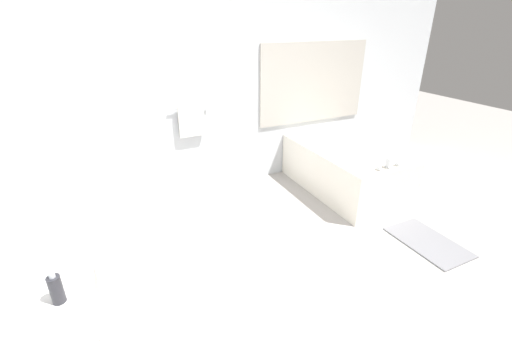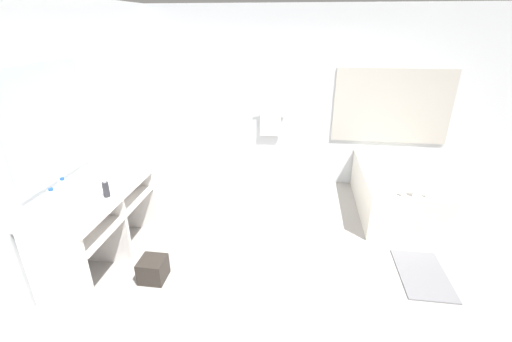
% 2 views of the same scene
% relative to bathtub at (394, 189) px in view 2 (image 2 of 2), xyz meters
% --- Properties ---
extents(ground_plane, '(16.00, 16.00, 0.00)m').
position_rel_bathtub_xyz_m(ground_plane, '(-1.51, -1.37, -0.33)').
color(ground_plane, '#A8A39E').
rests_on(ground_plane, ground).
extents(wall_back_with_blinds, '(7.40, 0.13, 2.70)m').
position_rel_bathtub_xyz_m(wall_back_with_blinds, '(-1.46, 0.86, 1.02)').
color(wall_back_with_blinds, silver).
rests_on(wall_back_with_blinds, ground_plane).
extents(wall_left_with_mirror, '(0.08, 7.40, 2.70)m').
position_rel_bathtub_xyz_m(wall_left_with_mirror, '(-3.74, -1.37, 1.03)').
color(wall_left_with_mirror, silver).
rests_on(wall_left_with_mirror, ground_plane).
extents(vanity_counter, '(0.65, 1.46, 0.86)m').
position_rel_bathtub_xyz_m(vanity_counter, '(-3.37, -1.58, 0.29)').
color(vanity_counter, white).
rests_on(vanity_counter, ground_plane).
extents(sink_faucet, '(0.09, 0.04, 0.18)m').
position_rel_bathtub_xyz_m(sink_faucet, '(-3.55, -1.38, 0.62)').
color(sink_faucet, silver).
rests_on(sink_faucet, vanity_counter).
extents(bathtub, '(0.94, 1.65, 0.72)m').
position_rel_bathtub_xyz_m(bathtub, '(0.00, 0.00, 0.00)').
color(bathtub, silver).
rests_on(bathtub, ground_plane).
extents(water_bottle_1, '(0.07, 0.07, 0.22)m').
position_rel_bathtub_xyz_m(water_bottle_1, '(-3.56, -1.77, 0.63)').
color(water_bottle_1, white).
rests_on(water_bottle_1, vanity_counter).
extents(water_bottle_2, '(0.07, 0.07, 0.23)m').
position_rel_bathtub_xyz_m(water_bottle_2, '(-3.51, -1.99, 0.63)').
color(water_bottle_2, white).
rests_on(water_bottle_2, vanity_counter).
extents(soap_dispenser, '(0.06, 0.06, 0.18)m').
position_rel_bathtub_xyz_m(soap_dispenser, '(-3.20, -1.67, 0.61)').
color(soap_dispenser, '#28282D').
rests_on(soap_dispenser, vanity_counter).
extents(waste_bin, '(0.26, 0.26, 0.24)m').
position_rel_bathtub_xyz_m(waste_bin, '(-2.76, -1.80, -0.21)').
color(waste_bin, '#2D2823').
rests_on(waste_bin, ground_plane).
extents(bath_mat, '(0.48, 0.78, 0.02)m').
position_rel_bathtub_xyz_m(bath_mat, '(0.02, -1.38, -0.32)').
color(bath_mat, slate).
rests_on(bath_mat, ground_plane).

